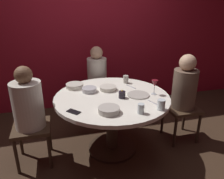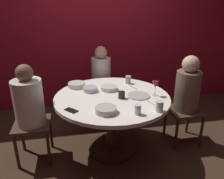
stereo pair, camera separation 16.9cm
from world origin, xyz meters
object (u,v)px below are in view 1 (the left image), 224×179
Objects in this scene: seated_diner_back at (97,75)px; dinner_plate at (138,95)px; cell_phone at (74,112)px; bowl_serving_large at (89,90)px; dining_table at (112,108)px; bowl_salad_center at (108,88)px; bowl_sauce_side at (75,86)px; cup_by_right_diner at (126,79)px; seated_diner_right at (184,89)px; cup_near_candle at (161,105)px; cup_by_left_diner at (141,109)px; candle_holder at (122,95)px; bowl_small_white at (109,110)px; seated_diner_left at (28,106)px; wine_glass at (155,84)px.

seated_diner_back reaches higher than dinner_plate.
bowl_serving_large is at bearing 21.41° from cell_phone.
bowl_salad_center reaches higher than dining_table.
bowl_sauce_side is at bearing 147.87° from dinner_plate.
cup_by_right_diner reaches higher than bowl_sauce_side.
seated_diner_back reaches higher than cup_by_right_diner.
seated_diner_right reaches higher than dining_table.
seated_diner_right is 0.73m from cup_near_candle.
seated_diner_back is 11.41× the size of cup_by_left_diner.
bowl_sauce_side is 1.02m from cup_by_left_diner.
seated_diner_back is 0.60m from cup_by_right_diner.
seated_diner_back is 5.23× the size of bowl_sauce_side.
seated_diner_back is 11.39× the size of candle_holder.
seated_diner_back is 1.42m from cup_near_candle.
bowl_small_white is (-0.14, -0.58, 0.00)m from bowl_salad_center.
seated_diner_back is 1.01m from dinner_plate.
seated_diner_left is 0.88m from bowl_small_white.
bowl_sauce_side is 1.14m from cup_near_candle.
seated_diner_left is 0.72m from bowl_serving_large.
seated_diner_left is 1.87m from seated_diner_right.
seated_diner_right is (0.95, -0.90, 0.02)m from seated_diner_back.
bowl_serving_large is at bearing 99.64° from bowl_small_white.
bowl_salad_center is at bearing 76.79° from bowl_small_white.
cup_by_right_diner is at bearing -1.14° from cell_phone.
bowl_sauce_side is at bearing 34.77° from seated_diner_left.
bowl_salad_center reaches higher than dinner_plate.
cell_phone is at bearing -159.59° from candle_holder.
seated_diner_back is (0.00, 0.90, 0.13)m from dining_table.
seated_diner_left is 4.49× the size of dinner_plate.
candle_holder reaches higher than cell_phone.
cup_by_left_diner is (0.07, -0.40, 0.01)m from candle_holder.
bowl_sauce_side is (-0.39, 0.18, 0.00)m from bowl_salad_center.
dinner_plate is at bearing -25.86° from bowl_serving_large.
bowl_small_white is at bearing -126.57° from candle_holder.
cup_by_right_diner is (0.13, 0.86, 0.00)m from cup_by_left_diner.
seated_diner_left is 1.42m from wine_glass.
cup_by_right_diner is at bearing 19.48° from bowl_serving_large.
cell_phone is at bearing -138.53° from cup_by_right_diner.
dining_table is 6.50× the size of bowl_salad_center.
bowl_small_white is 0.80m from bowl_sauce_side.
cup_by_left_diner reaches higher than bowl_small_white.
bowl_small_white is at bearing -108.89° from dining_table.
dining_table is 0.91m from seated_diner_back.
candle_holder is 0.39× the size of dinner_plate.
wine_glass is at bearing -29.95° from cell_phone.
bowl_serving_large is (-0.53, 0.26, 0.02)m from dinner_plate.
cup_by_right_diner reaches higher than bowl_small_white.
cup_by_left_diner reaches higher than bowl_serving_large.
cup_by_left_diner is at bearing -17.50° from bowl_small_white.
cup_near_candle is (0.39, -0.46, 0.20)m from dining_table.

